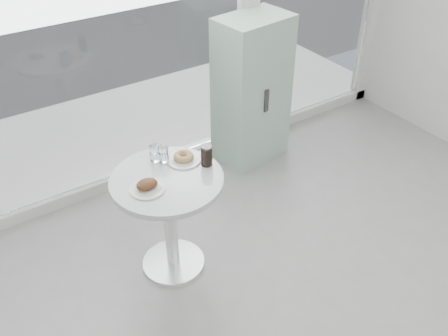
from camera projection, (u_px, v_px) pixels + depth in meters
main_table at (169, 205)px, 3.25m from camera, size 0.72×0.72×0.77m
patio_deck at (127, 126)px, 5.06m from camera, size 5.60×1.60×0.05m
mint_cabinet at (252, 91)px, 4.32m from camera, size 0.65×0.48×1.31m
plate_fritter at (148, 186)px, 3.01m from camera, size 0.22×0.22×0.07m
plate_donut at (184, 158)px, 3.26m from camera, size 0.23×0.23×0.05m
water_tumbler_a at (155, 154)px, 3.25m from camera, size 0.07×0.07×0.11m
water_tumbler_b at (164, 155)px, 3.24m from camera, size 0.07×0.07×0.11m
cola_glass at (207, 156)px, 3.20m from camera, size 0.08×0.08×0.14m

